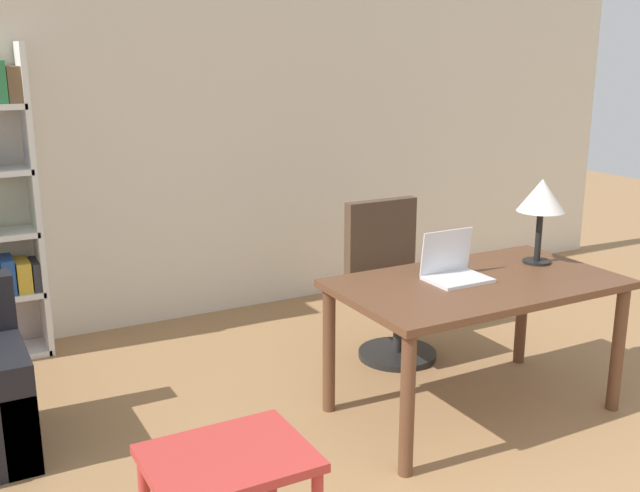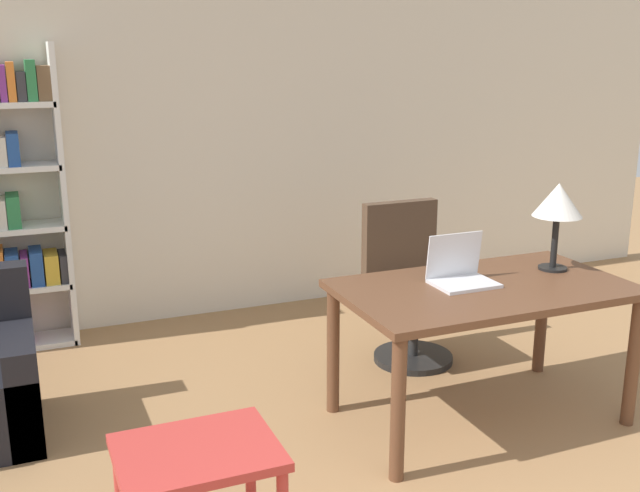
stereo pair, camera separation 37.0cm
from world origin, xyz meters
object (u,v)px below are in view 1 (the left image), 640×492
Objects in this scene: desk at (477,298)px; side_table_blue at (229,477)px; table_lamp at (542,198)px; laptop at (454,269)px; office_chair at (392,285)px.

desk is 2.57× the size of side_table_blue.
desk is 0.72m from table_lamp.
office_chair is (0.15, 0.80, -0.34)m from laptop.
desk is 4.72× the size of laptop.
office_chair is 1.70× the size of side_table_blue.
side_table_blue is at bearing -160.83° from table_lamp.
laptop is at bearing 25.18° from side_table_blue.
desk reaches higher than side_table_blue.
laptop is 1.80m from side_table_blue.
office_chair is at bearing 86.52° from desk.
table_lamp is at bearing -59.08° from office_chair.
desk is 1.51× the size of office_chair.
desk is at bearing -93.48° from office_chair.
laptop is 0.88m from office_chair.
desk is at bearing 21.51° from side_table_blue.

